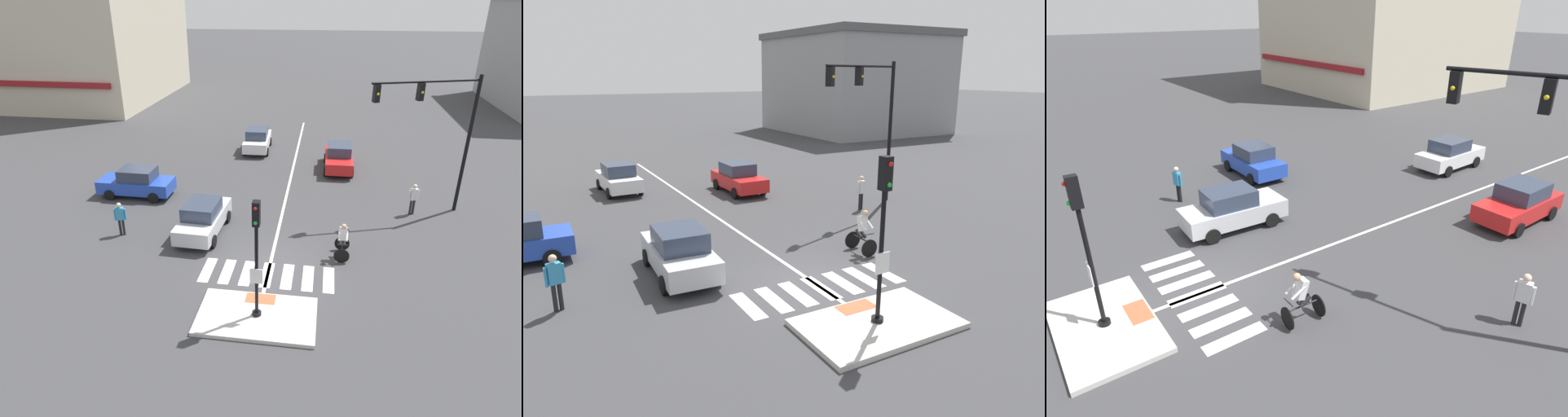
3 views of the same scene
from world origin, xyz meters
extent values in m
plane|color=#3D3D3F|center=(0.00, 0.00, 0.00)|extent=(300.00, 300.00, 0.00)
cube|color=beige|center=(0.00, -3.16, 0.07)|extent=(4.16, 2.53, 0.15)
cube|color=#DB5B38|center=(0.00, -2.24, 0.15)|extent=(1.10, 0.60, 0.01)
cylinder|color=black|center=(0.00, -3.16, 0.21)|extent=(0.32, 0.32, 0.12)
cylinder|color=black|center=(0.00, -3.16, 1.98)|extent=(0.12, 0.12, 3.41)
cube|color=white|center=(0.00, -3.23, 1.80)|extent=(0.44, 0.03, 0.56)
cube|color=black|center=(0.00, -3.16, 4.10)|extent=(0.24, 0.28, 0.84)
sphere|color=red|center=(0.00, -3.32, 4.35)|extent=(0.12, 0.12, 0.12)
sphere|color=green|center=(0.00, -3.32, 3.85)|extent=(0.12, 0.12, 0.12)
cube|color=silver|center=(-2.48, -0.45, 0.00)|extent=(0.44, 1.80, 0.01)
cube|color=silver|center=(-1.66, -0.45, 0.00)|extent=(0.44, 1.80, 0.01)
cube|color=silver|center=(-0.83, -0.45, 0.00)|extent=(0.44, 1.80, 0.01)
cube|color=silver|center=(0.00, -0.45, 0.00)|extent=(0.44, 1.80, 0.01)
cube|color=silver|center=(0.83, -0.45, 0.00)|extent=(0.44, 1.80, 0.01)
cube|color=silver|center=(1.66, -0.45, 0.00)|extent=(0.44, 1.80, 0.01)
cube|color=silver|center=(2.48, -0.45, 0.00)|extent=(0.44, 1.80, 0.01)
cube|color=silver|center=(0.02, 10.00, 0.00)|extent=(0.14, 28.00, 0.01)
cylinder|color=black|center=(8.99, 7.04, 3.49)|extent=(0.18, 0.18, 6.98)
cylinder|color=black|center=(6.45, 6.18, 6.73)|extent=(5.12, 1.82, 0.11)
cube|color=black|center=(6.19, 6.09, 6.28)|extent=(0.34, 0.37, 0.80)
sphere|color=gold|center=(6.24, 5.93, 6.28)|extent=(0.12, 0.12, 0.12)
cube|color=black|center=(4.15, 5.40, 6.28)|extent=(0.34, 0.37, 0.80)
sphere|color=gold|center=(4.21, 5.24, 6.28)|extent=(0.12, 0.12, 0.12)
cube|color=maroon|center=(-25.13, 22.11, 3.10)|extent=(16.09, 0.30, 0.50)
cube|color=silver|center=(-3.47, 2.68, 0.65)|extent=(1.88, 4.17, 0.70)
cube|color=#2D384C|center=(-3.48, 2.53, 1.32)|extent=(1.56, 1.96, 0.64)
cylinder|color=black|center=(-4.25, 3.99, 0.30)|extent=(0.21, 0.61, 0.60)
cylinder|color=black|center=(-2.58, 3.92, 0.30)|extent=(0.21, 0.61, 0.60)
cylinder|color=black|center=(-4.36, 1.45, 0.30)|extent=(0.21, 0.61, 0.60)
cylinder|color=black|center=(-2.69, 1.38, 0.30)|extent=(0.21, 0.61, 0.60)
cube|color=#2347B7|center=(-8.36, 6.38, 0.65)|extent=(4.12, 1.74, 0.70)
cube|color=#2D384C|center=(-8.21, 6.38, 1.32)|extent=(1.91, 1.50, 0.64)
cylinder|color=black|center=(-9.64, 5.56, 0.30)|extent=(0.60, 0.19, 0.60)
cylinder|color=black|center=(-9.62, 7.22, 0.30)|extent=(0.60, 0.19, 0.60)
cylinder|color=black|center=(-7.10, 5.53, 0.30)|extent=(0.60, 0.19, 0.60)
cylinder|color=black|center=(-7.08, 7.20, 0.30)|extent=(0.60, 0.19, 0.60)
cube|color=white|center=(-2.90, 15.60, 0.65)|extent=(1.86, 4.16, 0.70)
cube|color=#2D384C|center=(-2.89, 15.45, 1.32)|extent=(1.55, 1.96, 0.64)
cylinder|color=black|center=(-3.78, 16.84, 0.30)|extent=(0.20, 0.61, 0.60)
cylinder|color=black|center=(-2.12, 16.90, 0.30)|extent=(0.20, 0.61, 0.60)
cylinder|color=black|center=(-3.68, 14.30, 0.30)|extent=(0.20, 0.61, 0.60)
cylinder|color=black|center=(-2.02, 14.36, 0.30)|extent=(0.20, 0.61, 0.60)
cube|color=red|center=(2.95, 12.36, 0.65)|extent=(1.76, 4.12, 0.70)
cube|color=#2D384C|center=(2.95, 12.51, 1.32)|extent=(1.51, 1.92, 0.64)
cylinder|color=black|center=(3.80, 11.10, 0.30)|extent=(0.19, 0.60, 0.60)
cylinder|color=black|center=(2.13, 11.08, 0.30)|extent=(0.19, 0.60, 0.60)
cylinder|color=black|center=(3.76, 13.65, 0.30)|extent=(0.19, 0.60, 0.60)
cylinder|color=black|center=(2.10, 13.62, 0.30)|extent=(0.19, 0.60, 0.60)
cylinder|color=black|center=(2.98, 0.92, 0.33)|extent=(0.66, 0.06, 0.66)
cylinder|color=black|center=(3.02, 1.97, 0.33)|extent=(0.66, 0.06, 0.66)
cylinder|color=black|center=(3.00, 1.45, 0.55)|extent=(0.08, 0.89, 0.05)
cylinder|color=black|center=(3.01, 1.63, 0.73)|extent=(0.04, 0.04, 0.30)
cylinder|color=black|center=(2.99, 0.97, 0.85)|extent=(0.44, 0.05, 0.04)
cylinder|color=black|center=(3.09, 1.46, 0.73)|extent=(0.13, 0.40, 0.33)
cylinder|color=black|center=(2.93, 1.47, 0.73)|extent=(0.13, 0.40, 0.33)
cube|color=silver|center=(3.00, 1.37, 1.16)|extent=(0.35, 0.39, 0.60)
sphere|color=tan|center=(3.00, 1.25, 1.57)|extent=(0.22, 0.22, 0.22)
cylinder|color=silver|center=(3.15, 1.18, 1.16)|extent=(0.10, 0.46, 0.31)
cylinder|color=silver|center=(2.83, 1.19, 1.16)|extent=(0.10, 0.46, 0.31)
cylinder|color=black|center=(-7.16, 1.89, 0.41)|extent=(0.12, 0.12, 0.82)
cylinder|color=black|center=(-7.31, 1.85, 0.41)|extent=(0.12, 0.12, 0.82)
cube|color=#338CBF|center=(-7.23, 1.87, 1.12)|extent=(0.40, 0.30, 0.60)
cylinder|color=#338CBF|center=(-7.01, 1.93, 1.07)|extent=(0.09, 0.09, 0.56)
cylinder|color=#338CBF|center=(-7.46, 1.81, 1.07)|extent=(0.09, 0.09, 0.56)
sphere|color=beige|center=(-7.23, 1.87, 1.56)|extent=(0.22, 0.22, 0.22)
cylinder|color=black|center=(6.58, 6.17, 0.41)|extent=(0.12, 0.12, 0.82)
cylinder|color=black|center=(6.74, 6.22, 0.41)|extent=(0.12, 0.12, 0.82)
cube|color=silver|center=(6.66, 6.20, 1.12)|extent=(0.41, 0.32, 0.60)
cylinder|color=silver|center=(6.44, 6.13, 1.07)|extent=(0.09, 0.09, 0.56)
cylinder|color=silver|center=(6.88, 6.27, 1.07)|extent=(0.09, 0.09, 0.56)
sphere|color=beige|center=(6.66, 6.20, 1.56)|extent=(0.22, 0.22, 0.22)
camera|label=1|loc=(1.96, -15.34, 10.19)|focal=30.41mm
camera|label=2|loc=(-7.76, -12.08, 6.44)|focal=33.67mm
camera|label=3|loc=(11.26, -4.47, 8.18)|focal=30.67mm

